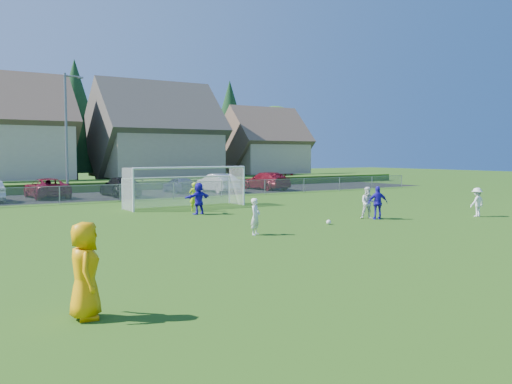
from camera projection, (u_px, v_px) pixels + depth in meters
ground at (375, 243)px, 19.84m from camera, size 160.00×160.00×0.00m
asphalt_lot at (121, 195)px, 42.81m from camera, size 60.00×60.00×0.00m
grass_embankment at (93, 185)px, 49.04m from camera, size 70.00×6.00×0.80m
soccer_ball at (329, 222)px, 25.00m from camera, size 0.22×0.22×0.22m
referee at (85, 270)px, 10.67m from camera, size 0.81×1.06×1.94m
player_white_a at (255, 217)px, 21.78m from camera, size 0.65×0.60×1.49m
player_white_b at (368, 203)px, 27.18m from camera, size 0.99×0.97×1.60m
player_white_c at (477, 202)px, 28.16m from camera, size 0.97×0.56×1.50m
player_blue_a at (378, 203)px, 26.94m from camera, size 1.04×0.84×1.65m
player_blue_b at (199, 198)px, 29.21m from camera, size 1.66×0.80×1.72m
goalkeeper at (194, 197)px, 30.78m from camera, size 0.60×0.39×1.64m
car_c at (47, 188)px, 39.95m from camera, size 2.58×5.32×1.46m
car_d at (121, 187)px, 41.56m from camera, size 2.12×5.11×1.48m
car_e at (179, 185)px, 45.25m from camera, size 1.64×4.05×1.38m
car_f at (217, 183)px, 46.03m from camera, size 1.77×4.78×1.56m
car_g at (266, 181)px, 49.27m from camera, size 2.45×5.57×1.59m
soccer_goal at (184, 181)px, 33.13m from camera, size 7.42×1.90×2.50m
chainlink_fence at (148, 191)px, 38.17m from camera, size 52.06×0.06×1.20m
streetlight at (67, 132)px, 38.79m from camera, size 1.38×0.18×9.00m
houses_row at (90, 114)px, 55.86m from camera, size 53.90×11.45×13.27m
tree_row at (65, 121)px, 60.62m from camera, size 65.98×12.36×13.80m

